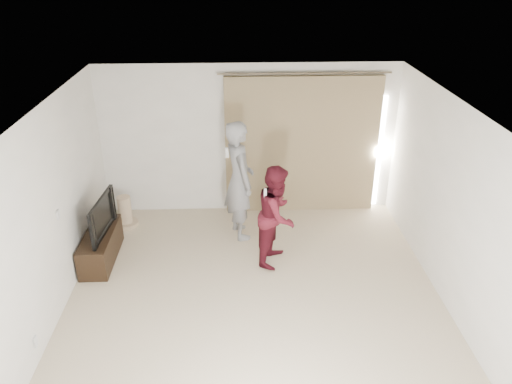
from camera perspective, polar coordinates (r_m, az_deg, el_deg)
The scene contains 10 objects.
floor at distance 6.74m, azimuth -0.09°, elevation -12.80°, with size 5.50×5.50×0.00m, color beige.
wall_back at distance 8.51m, azimuth -0.83°, elevation 5.96°, with size 5.00×0.04×2.60m, color silver.
wall_left at distance 6.43m, azimuth -23.00°, elevation -3.32°, with size 0.04×5.50×2.60m.
ceiling at distance 5.49m, azimuth -0.11°, elevation 8.80°, with size 5.00×5.50×0.01m, color silver.
curtain at distance 8.55m, azimuth 5.34°, elevation 5.25°, with size 2.80×0.11×2.46m.
tv_console at distance 7.85m, azimuth -17.31°, elevation -5.93°, with size 0.41×1.18×0.45m, color black.
tv at distance 7.60m, azimuth -17.81°, elevation -2.66°, with size 0.98×0.13×0.57m, color black.
scratching_post at distance 8.67m, azimuth -14.71°, elevation -2.44°, with size 0.40×0.40×0.53m.
person_man at distance 7.80m, azimuth -1.93°, elevation 1.34°, with size 0.65×0.81×1.94m.
person_woman at distance 7.22m, azimuth 2.43°, elevation -2.64°, with size 0.80×0.90×1.52m.
Camera 1 is at (-0.20, -5.24, 4.24)m, focal length 35.00 mm.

